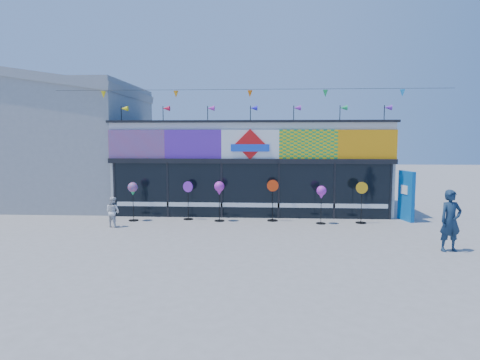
# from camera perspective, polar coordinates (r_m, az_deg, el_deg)

# --- Properties ---
(ground) EXTENTS (80.00, 80.00, 0.00)m
(ground) POSITION_cam_1_polar(r_m,az_deg,el_deg) (14.79, 0.87, -7.52)
(ground) COLOR gray
(ground) RESTS_ON ground
(kite_shop) EXTENTS (16.00, 5.70, 5.31)m
(kite_shop) POSITION_cam_1_polar(r_m,az_deg,el_deg) (20.38, 1.60, 1.94)
(kite_shop) COLOR silver
(kite_shop) RESTS_ON ground
(neighbour_building) EXTENTS (8.18, 7.20, 6.87)m
(neighbour_building) POSITION_cam_1_polar(r_m,az_deg,el_deg) (23.88, -23.14, 4.82)
(neighbour_building) COLOR #949698
(neighbour_building) RESTS_ON ground
(blue_sign) EXTENTS (0.38, 1.02, 2.03)m
(blue_sign) POSITION_cam_1_polar(r_m,az_deg,el_deg) (18.63, 21.29, -1.98)
(blue_sign) COLOR #0B5FAD
(blue_sign) RESTS_ON ground
(spinner_0) EXTENTS (0.40, 0.40, 1.57)m
(spinner_0) POSITION_cam_1_polar(r_m,az_deg,el_deg) (17.82, -14.10, -1.31)
(spinner_0) COLOR black
(spinner_0) RESTS_ON ground
(spinner_1) EXTENTS (0.43, 0.40, 1.58)m
(spinner_1) POSITION_cam_1_polar(r_m,az_deg,el_deg) (17.74, -6.93, -2.59)
(spinner_1) COLOR black
(spinner_1) RESTS_ON ground
(spinner_2) EXTENTS (0.41, 0.41, 1.62)m
(spinner_2) POSITION_cam_1_polar(r_m,az_deg,el_deg) (17.22, -2.78, -1.26)
(spinner_2) COLOR black
(spinner_2) RESTS_ON ground
(spinner_3) EXTENTS (0.47, 0.43, 1.68)m
(spinner_3) POSITION_cam_1_polar(r_m,az_deg,el_deg) (17.36, 4.37, -2.58)
(spinner_3) COLOR black
(spinner_3) RESTS_ON ground
(spinner_4) EXTENTS (0.38, 0.38, 1.50)m
(spinner_4) POSITION_cam_1_polar(r_m,az_deg,el_deg) (16.99, 10.79, -1.77)
(spinner_4) COLOR black
(spinner_4) RESTS_ON ground
(spinner_5) EXTENTS (0.46, 0.42, 1.64)m
(spinner_5) POSITION_cam_1_polar(r_m,az_deg,el_deg) (17.51, 15.89, -2.77)
(spinner_5) COLOR black
(spinner_5) RESTS_ON ground
(adult_man) EXTENTS (0.75, 0.57, 1.84)m
(adult_man) POSITION_cam_1_polar(r_m,az_deg,el_deg) (14.18, 26.27, -4.89)
(adult_man) COLOR #152B44
(adult_man) RESTS_ON ground
(child) EXTENTS (0.64, 0.50, 1.16)m
(child) POSITION_cam_1_polar(r_m,az_deg,el_deg) (16.92, -16.61, -4.08)
(child) COLOR silver
(child) RESTS_ON ground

